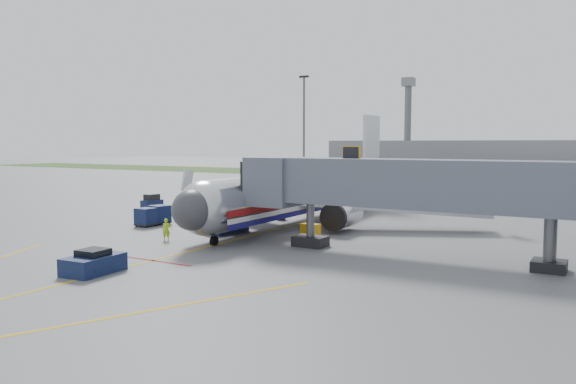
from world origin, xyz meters
The scene contains 16 objects.
ground centered at (0.00, 0.00, 0.00)m, with size 400.00×400.00×0.00m, color #565659.
grass_strip centered at (0.00, 90.00, 0.01)m, with size 300.00×25.00×0.01m, color #2D4C1E.
apron_markings centered at (0.00, -7.40, 0.00)m, with size 21.52×50.00×0.01m.
airliner centered at (0.00, 15.25, 2.65)m, with size 32.10×35.67×10.25m.
jet_bridge centered at (12.86, 5.00, 4.47)m, with size 25.30×4.00×6.90m.
light_mast_left centered at (-30.00, 70.00, 10.78)m, with size 2.00×0.44×20.40m.
distant_terminal centered at (-10.00, 170.00, 4.00)m, with size 120.00×14.00×8.00m, color slate.
control_tower centered at (-40.00, 165.00, 17.33)m, with size 4.00×4.00×30.00m.
pushback_tug centered at (-0.48, -8.07, 0.56)m, with size 2.17×3.33×1.33m.
baggage_tug centered at (-19.28, 16.00, 0.70)m, with size 1.34×2.35×1.59m.
baggage_cart_a centered at (-10.46, 6.09, 0.80)m, with size 1.46×1.46×1.57m.
baggage_cart_b centered at (-8.33, 12.23, 0.76)m, with size 1.53×1.53×1.48m.
baggage_cart_c centered at (-10.49, 7.79, 0.84)m, with size 1.79×1.79×1.64m.
belt_loader centered at (-2.50, 6.98, 0.55)m, with size 1.65×4.57×2.20m.
ground_power_cart centered at (4.40, 8.00, 0.53)m, with size 1.53×1.21×1.07m.
ramp_worker centered at (-4.14, 1.70, 0.80)m, with size 0.59×0.38×1.61m, color #9FD018.
Camera 1 is at (23.90, -28.76, 7.10)m, focal length 35.00 mm.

